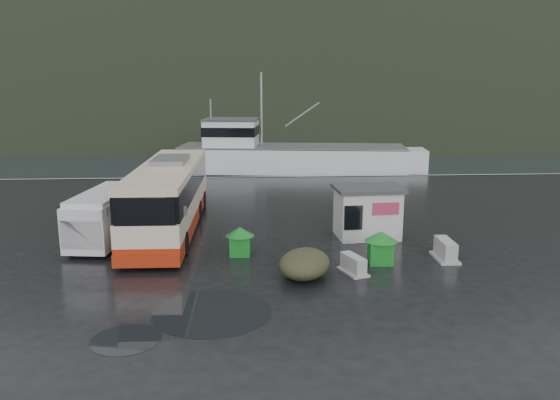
{
  "coord_description": "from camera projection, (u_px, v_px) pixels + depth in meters",
  "views": [
    {
      "loc": [
        0.24,
        -24.01,
        7.66
      ],
      "look_at": [
        1.84,
        3.31,
        1.7
      ],
      "focal_mm": 35.0,
      "sensor_mm": 36.0,
      "label": 1
    }
  ],
  "objects": [
    {
      "name": "harbor_water",
      "position": [
        247.0,
        114.0,
        132.33
      ],
      "size": [
        300.0,
        180.0,
        0.02
      ],
      "primitive_type": "cube",
      "color": "black",
      "rests_on": "ground"
    },
    {
      "name": "waste_bin_left",
      "position": [
        240.0,
        255.0,
        24.62
      ],
      "size": [
        0.98,
        0.98,
        1.3
      ],
      "primitive_type": null,
      "rotation": [
        0.0,
        0.0,
        -0.04
      ],
      "color": "#147520",
      "rests_on": "ground"
    },
    {
      "name": "jersey_barrier_b",
      "position": [
        445.0,
        259.0,
        24.03
      ],
      "size": [
        0.92,
        1.78,
        0.88
      ],
      "primitive_type": null,
      "rotation": [
        0.0,
        0.0,
        -0.02
      ],
      "color": "#999993",
      "rests_on": "ground"
    },
    {
      "name": "ticket_kiosk",
      "position": [
        366.0,
        237.0,
        27.52
      ],
      "size": [
        3.42,
        2.68,
        2.56
      ],
      "primitive_type": null,
      "rotation": [
        0.0,
        0.0,
        0.06
      ],
      "color": "beige",
      "rests_on": "ground"
    },
    {
      "name": "fishing_trawler",
      "position": [
        292.0,
        165.0,
        50.88
      ],
      "size": [
        24.95,
        8.4,
        9.79
      ],
      "primitive_type": null,
      "rotation": [
        0.0,
        0.0,
        -0.13
      ],
      "color": "silver",
      "rests_on": "ground"
    },
    {
      "name": "jersey_barrier_a",
      "position": [
        353.0,
        273.0,
        22.31
      ],
      "size": [
        1.2,
        1.64,
        0.74
      ],
      "primitive_type": null,
      "rotation": [
        0.0,
        0.0,
        0.35
      ],
      "color": "#999993",
      "rests_on": "ground"
    },
    {
      "name": "puddles",
      "position": [
        269.0,
        280.0,
        21.46
      ],
      "size": [
        12.23,
        13.85,
        0.01
      ],
      "color": "black",
      "rests_on": "ground"
    },
    {
      "name": "ground",
      "position": [
        244.0,
        252.0,
        25.04
      ],
      "size": [
        160.0,
        160.0,
        0.0
      ],
      "primitive_type": "plane",
      "color": "black",
      "rests_on": "ground"
    },
    {
      "name": "coach_bus",
      "position": [
        170.0,
        230.0,
        28.75
      ],
      "size": [
        3.39,
        13.2,
        3.73
      ],
      "primitive_type": null,
      "rotation": [
        0.0,
        0.0,
        -0.01
      ],
      "color": "beige",
      "rests_on": "ground"
    },
    {
      "name": "waste_bin_right",
      "position": [
        380.0,
        263.0,
        23.52
      ],
      "size": [
        1.09,
        1.09,
        1.42
      ],
      "primitive_type": null,
      "rotation": [
        0.0,
        0.0,
        -0.08
      ],
      "color": "#147520",
      "rests_on": "ground"
    },
    {
      "name": "white_van",
      "position": [
        108.0,
        241.0,
        26.73
      ],
      "size": [
        2.78,
        6.24,
        2.52
      ],
      "primitive_type": null,
      "rotation": [
        0.0,
        0.0,
        -0.12
      ],
      "color": "silver",
      "rests_on": "ground"
    },
    {
      "name": "headland",
      "position": [
        267.0,
        97.0,
        269.46
      ],
      "size": [
        780.0,
        540.0,
        570.0
      ],
      "primitive_type": "ellipsoid",
      "color": "black",
      "rests_on": "ground"
    },
    {
      "name": "dome_tent",
      "position": [
        304.0,
        277.0,
        21.87
      ],
      "size": [
        2.73,
        3.24,
        1.09
      ],
      "primitive_type": null,
      "rotation": [
        0.0,
        0.0,
        -0.31
      ],
      "color": "#343520",
      "rests_on": "ground"
    },
    {
      "name": "quay_edge",
      "position": [
        246.0,
        177.0,
        44.55
      ],
      "size": [
        160.0,
        0.6,
        1.5
      ],
      "primitive_type": "cube",
      "color": "#999993",
      "rests_on": "ground"
    }
  ]
}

